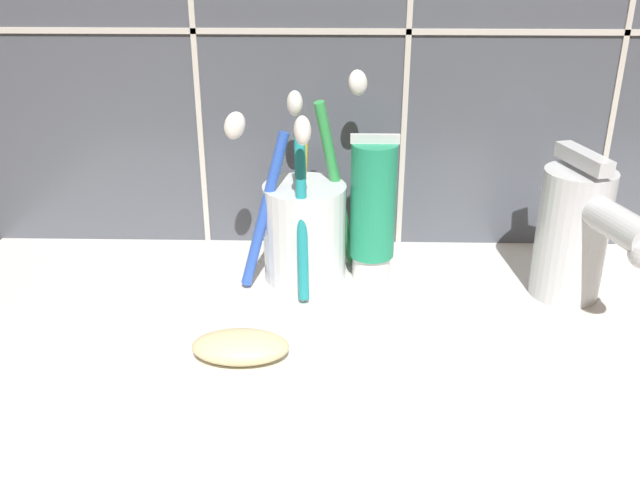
% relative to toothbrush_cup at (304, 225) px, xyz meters
% --- Properties ---
extents(sink_counter, '(0.75, 0.34, 0.02)m').
position_rel_toothbrush_cup_xyz_m(sink_counter, '(0.07, -0.09, -0.06)').
color(sink_counter, silver).
rests_on(sink_counter, ground).
extents(toothbrush_cup, '(0.12, 0.10, 0.18)m').
position_rel_toothbrush_cup_xyz_m(toothbrush_cup, '(0.00, 0.00, 0.00)').
color(toothbrush_cup, silver).
rests_on(toothbrush_cup, sink_counter).
extents(toothpaste_tube, '(0.04, 0.04, 0.13)m').
position_rel_toothbrush_cup_xyz_m(toothpaste_tube, '(0.06, 0.00, 0.01)').
color(toothpaste_tube, white).
rests_on(toothpaste_tube, sink_counter).
extents(sink_faucet, '(0.07, 0.12, 0.13)m').
position_rel_toothbrush_cup_xyz_m(sink_faucet, '(0.22, -0.03, 0.01)').
color(sink_faucet, silver).
rests_on(sink_faucet, sink_counter).
extents(soap_bar, '(0.07, 0.04, 0.02)m').
position_rel_toothbrush_cup_xyz_m(soap_bar, '(-0.04, -0.13, -0.04)').
color(soap_bar, beige).
rests_on(soap_bar, sink_counter).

